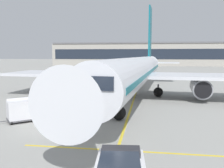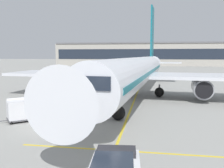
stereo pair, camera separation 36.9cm
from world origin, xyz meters
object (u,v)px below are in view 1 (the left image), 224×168
at_px(parked_airplane, 137,71).
at_px(baggage_cart_lead, 53,106).
at_px(safety_cone_wingtip, 100,94).
at_px(baggage_cart_second, 20,110).
at_px(ground_crew_by_carts, 52,102).
at_px(ground_crew_by_loader, 59,109).
at_px(belt_loader, 87,102).
at_px(safety_cone_engine_keepout, 93,101).
at_px(safety_cone_nose_mark, 85,93).

distance_m(parked_airplane, baggage_cart_lead, 13.85).
bearing_deg(parked_airplane, safety_cone_wingtip, -174.71).
xyz_separation_m(baggage_cart_second, ground_crew_by_carts, (1.33, 3.71, -0.00)).
relative_size(ground_crew_by_loader, ground_crew_by_carts, 1.00).
distance_m(belt_loader, baggage_cart_lead, 3.91).
bearing_deg(baggage_cart_lead, ground_crew_by_carts, 114.81).
height_order(parked_airplane, safety_cone_engine_keepout, parked_airplane).
bearing_deg(safety_cone_wingtip, belt_loader, -88.12).
bearing_deg(parked_airplane, baggage_cart_second, -124.28).
distance_m(ground_crew_by_carts, safety_cone_nose_mark, 9.46).
height_order(parked_airplane, baggage_cart_lead, parked_airplane).
bearing_deg(baggage_cart_second, belt_loader, 46.48).
bearing_deg(safety_cone_nose_mark, parked_airplane, 2.69).
distance_m(belt_loader, baggage_cart_second, 6.65).
bearing_deg(safety_cone_nose_mark, baggage_cart_lead, -89.38).
bearing_deg(baggage_cart_lead, ground_crew_by_loader, -45.71).
height_order(safety_cone_engine_keepout, safety_cone_nose_mark, safety_cone_nose_mark).
bearing_deg(ground_crew_by_carts, baggage_cart_second, -109.70).
distance_m(baggage_cart_second, safety_cone_nose_mark, 13.30).
bearing_deg(belt_loader, safety_cone_engine_keepout, 93.16).
relative_size(parked_airplane, ground_crew_by_loader, 26.26).
xyz_separation_m(belt_loader, ground_crew_by_loader, (-1.40, -4.08, 0.19)).
bearing_deg(safety_cone_engine_keepout, ground_crew_by_carts, -124.36).
distance_m(baggage_cart_second, ground_crew_by_loader, 3.26).
bearing_deg(safety_cone_engine_keepout, baggage_cart_second, -118.20).
distance_m(belt_loader, safety_cone_wingtip, 8.19).
bearing_deg(belt_loader, ground_crew_by_loader, -108.96).
distance_m(safety_cone_wingtip, safety_cone_nose_mark, 2.16).
distance_m(parked_airplane, safety_cone_nose_mark, 7.64).
distance_m(baggage_cart_lead, safety_cone_wingtip, 11.53).
bearing_deg(safety_cone_engine_keepout, safety_cone_nose_mark, 114.52).
bearing_deg(belt_loader, safety_cone_wingtip, 91.88).
distance_m(parked_airplane, ground_crew_by_carts, 12.72).
height_order(belt_loader, safety_cone_engine_keepout, belt_loader).
bearing_deg(safety_cone_wingtip, baggage_cart_second, -108.36).
xyz_separation_m(baggage_cart_second, ground_crew_by_loader, (3.18, 0.74, -0.00)).
distance_m(baggage_cart_second, safety_cone_wingtip, 13.71).
distance_m(ground_crew_by_loader, safety_cone_wingtip, 12.32).
bearing_deg(parked_airplane, ground_crew_by_carts, -128.84).
distance_m(safety_cone_engine_keepout, safety_cone_wingtip, 4.80).
height_order(ground_crew_by_carts, safety_cone_engine_keepout, ground_crew_by_carts).
height_order(ground_crew_by_loader, safety_cone_nose_mark, ground_crew_by_loader).
relative_size(parked_airplane, safety_cone_nose_mark, 58.96).
bearing_deg(baggage_cart_second, safety_cone_nose_mark, 80.68).
xyz_separation_m(baggage_cart_second, safety_cone_nose_mark, (2.15, 13.11, -0.62)).
bearing_deg(baggage_cart_second, safety_cone_wingtip, 71.64).
bearing_deg(parked_airplane, baggage_cart_lead, -120.33).
xyz_separation_m(parked_airplane, belt_loader, (-4.58, -8.62, -2.58)).
relative_size(parked_airplane, baggage_cart_lead, 17.55).
xyz_separation_m(belt_loader, safety_cone_nose_mark, (-2.43, 8.29, -0.43)).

